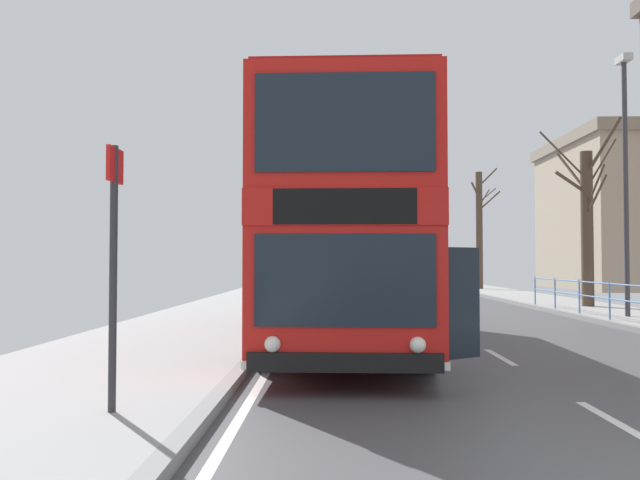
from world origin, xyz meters
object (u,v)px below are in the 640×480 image
Objects in this scene: bare_tree_far_01 at (587,222)px; bus_stop_sign_near at (114,248)px; double_decker_bus_main at (346,234)px; street_lamp_far_side at (625,164)px; bare_tree_far_02 at (480,228)px.

bus_stop_sign_near is at bearing -123.95° from bare_tree_far_01.
street_lamp_far_side is (8.09, 5.34, 2.23)m from double_decker_bus_main.
bare_tree_far_02 is (10.86, 32.10, 1.87)m from bus_stop_sign_near.
double_decker_bus_main is 1.57× the size of bare_tree_far_02.
bus_stop_sign_near is 0.43× the size of bare_tree_far_01.
bare_tree_far_01 is at bearing 56.05° from bus_stop_sign_near.
bus_stop_sign_near is (-2.54, -6.89, -0.43)m from double_decker_bus_main.
double_decker_bus_main is 7.36m from bus_stop_sign_near.
bare_tree_far_01 is 0.88× the size of bare_tree_far_02.
double_decker_bus_main is 1.79× the size of bare_tree_far_01.
street_lamp_far_side is at bearing -90.66° from bare_tree_far_02.
double_decker_bus_main is at bearing -131.63° from bare_tree_far_01.
bare_tree_far_02 is (8.32, 25.21, 1.45)m from double_decker_bus_main.
bare_tree_far_02 is (0.23, 19.87, -0.79)m from street_lamp_far_side.
street_lamp_far_side is 4.64m from bare_tree_far_01.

